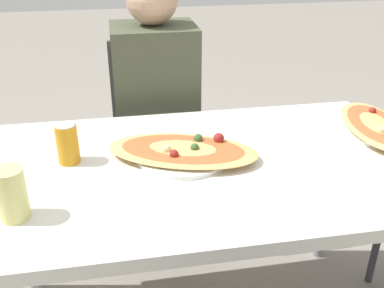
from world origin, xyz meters
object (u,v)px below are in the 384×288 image
at_px(dining_table, 200,183).
at_px(person_seated, 156,98).
at_px(drink_glass, 12,194).
at_px(pizza_second, 375,126).
at_px(soda_can, 68,144).
at_px(pizza_main, 183,151).
at_px(chair_far_seated, 155,131).

xyz_separation_m(dining_table, person_seated, (-0.07, 0.62, 0.06)).
xyz_separation_m(drink_glass, pizza_second, (1.15, 0.31, -0.05)).
height_order(person_seated, pizza_second, person_seated).
relative_size(soda_can, drink_glass, 0.92).
xyz_separation_m(dining_table, drink_glass, (-0.51, -0.19, 0.14)).
height_order(dining_table, drink_glass, drink_glass).
xyz_separation_m(person_seated, soda_can, (-0.32, -0.54, 0.08)).
bearing_deg(person_seated, dining_table, 96.61).
xyz_separation_m(person_seated, pizza_main, (0.03, -0.57, 0.04)).
height_order(dining_table, chair_far_seated, chair_far_seated).
bearing_deg(pizza_second, person_seated, 145.08).
bearing_deg(pizza_main, person_seated, 92.55).
relative_size(chair_far_seated, pizza_main, 1.77).
height_order(soda_can, pizza_second, soda_can).
relative_size(drink_glass, pizza_second, 0.30).
distance_m(person_seated, pizza_main, 0.57).
relative_size(soda_can, pizza_second, 0.28).
bearing_deg(dining_table, pizza_second, 10.36).
bearing_deg(soda_can, drink_glass, -112.82).
height_order(person_seated, soda_can, person_seated).
distance_m(pizza_main, drink_glass, 0.52).
bearing_deg(dining_table, drink_glass, -159.22).
xyz_separation_m(chair_far_seated, person_seated, (0.00, -0.12, 0.21)).
bearing_deg(drink_glass, person_seated, 61.71).
xyz_separation_m(dining_table, pizza_main, (-0.05, 0.05, 0.09)).
distance_m(dining_table, chair_far_seated, 0.76).
bearing_deg(dining_table, person_seated, 96.61).
height_order(person_seated, drink_glass, person_seated).
relative_size(dining_table, soda_can, 11.08).
bearing_deg(pizza_main, soda_can, 174.73).
relative_size(dining_table, pizza_second, 3.07).
bearing_deg(soda_can, person_seated, 59.16).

